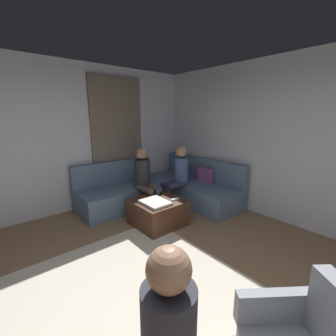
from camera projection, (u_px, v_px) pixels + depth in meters
ground_plane at (146, 327)px, 1.97m from camera, size 6.00×6.00×0.10m
wall_back at (299, 143)px, 3.49m from camera, size 6.00×0.12×2.70m
wall_left at (46, 140)px, 3.83m from camera, size 0.12×6.00×2.70m
curtain_panel at (118, 141)px, 4.60m from camera, size 0.06×1.10×2.50m
area_rug at (142, 302)px, 2.16m from camera, size 2.60×2.20×0.01m
sectional_couch at (163, 189)px, 4.62m from camera, size 2.10×2.55×0.87m
ottoman at (158, 212)px, 3.70m from camera, size 0.76×0.76×0.42m
folded_blanket at (155, 202)px, 3.50m from camera, size 0.44×0.36×0.04m
coffee_mug at (158, 191)px, 3.92m from camera, size 0.08×0.08×0.10m
game_remote at (175, 199)px, 3.65m from camera, size 0.05×0.15×0.02m
person_on_couch_back at (177, 175)px, 4.29m from camera, size 0.30×0.60×1.20m
person_on_couch_side at (145, 178)px, 4.08m from camera, size 0.60×0.30×1.20m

